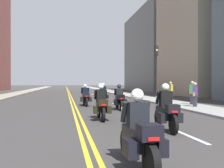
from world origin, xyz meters
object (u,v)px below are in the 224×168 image
object	(u,v)px
traffic_light_near	(156,64)
pedestrian_0	(195,95)
motorcycle_2	(101,105)
pedestrian_2	(171,92)
motorcycle_3	(119,99)
motorcycle_1	(166,111)
pedestrian_1	(192,93)
motorcycle_0	(139,136)
motorcycle_4	(85,97)
motorcycle_5	(103,94)

from	to	relation	value
traffic_light_near	pedestrian_0	xyz separation A→B (m)	(0.90, -4.84, -2.38)
motorcycle_2	pedestrian_2	distance (m)	11.97
motorcycle_3	pedestrian_0	world-z (taller)	pedestrian_0
pedestrian_0	pedestrian_2	world-z (taller)	pedestrian_2
traffic_light_near	pedestrian_0	bearing A→B (deg)	-79.52
motorcycle_1	pedestrian_1	xyz separation A→B (m)	(5.51, 8.83, 0.25)
motorcycle_1	traffic_light_near	xyz separation A→B (m)	(3.98, 12.06, 2.59)
motorcycle_0	motorcycle_3	distance (m)	11.04
pedestrian_1	pedestrian_2	size ratio (longest dim) A/B	1.01
traffic_light_near	pedestrian_1	bearing A→B (deg)	-64.59
pedestrian_1	pedestrian_0	bearing A→B (deg)	124.26
motorcycle_4	pedestrian_0	size ratio (longest dim) A/B	1.34
motorcycle_2	pedestrian_2	size ratio (longest dim) A/B	1.23
motorcycle_0	pedestrian_1	xyz separation A→B (m)	(7.55, 12.48, 0.30)
motorcycle_2	motorcycle_3	distance (m)	4.52
motorcycle_2	motorcycle_3	xyz separation A→B (m)	(1.71, 4.18, -0.03)
motorcycle_4	pedestrian_1	world-z (taller)	pedestrian_1
motorcycle_2	motorcycle_5	size ratio (longest dim) A/B	1.04
motorcycle_0	pedestrian_2	bearing A→B (deg)	62.29
motorcycle_0	motorcycle_2	world-z (taller)	motorcycle_2
pedestrian_1	pedestrian_2	world-z (taller)	pedestrian_1
pedestrian_2	motorcycle_1	bearing A→B (deg)	138.76
motorcycle_1	pedestrian_1	distance (m)	10.41
motorcycle_2	pedestrian_0	xyz separation A→B (m)	(6.74, 4.17, 0.21)
motorcycle_4	traffic_light_near	xyz separation A→B (m)	(6.00, 1.73, 2.61)
motorcycle_0	pedestrian_0	xyz separation A→B (m)	(6.91, 10.87, 0.25)
motorcycle_0	pedestrian_2	distance (m)	17.82
motorcycle_1	motorcycle_5	distance (m)	14.00
motorcycle_0	motorcycle_1	bearing A→B (deg)	57.86
motorcycle_0	motorcycle_1	size ratio (longest dim) A/B	0.96
motorcycle_4	motorcycle_3	bearing A→B (deg)	-61.18
motorcycle_0	motorcycle_4	size ratio (longest dim) A/B	0.94
motorcycle_5	pedestrian_1	bearing A→B (deg)	-42.26
motorcycle_4	motorcycle_0	bearing A→B (deg)	-92.33
motorcycle_4	motorcycle_5	distance (m)	4.11
motorcycle_2	motorcycle_4	bearing A→B (deg)	91.41
motorcycle_0	pedestrian_2	world-z (taller)	pedestrian_2
motorcycle_1	motorcycle_5	xyz separation A→B (m)	(-0.18, 13.99, -0.03)
pedestrian_0	pedestrian_2	xyz separation A→B (m)	(0.55, 5.32, 0.04)
motorcycle_5	traffic_light_near	bearing A→B (deg)	-25.03
pedestrian_0	pedestrian_2	bearing A→B (deg)	-140.27
motorcycle_2	motorcycle_4	world-z (taller)	motorcycle_2
motorcycle_3	pedestrian_1	xyz separation A→B (m)	(5.67, 1.60, 0.29)
motorcycle_1	traffic_light_near	bearing A→B (deg)	74.07
motorcycle_0	pedestrian_0	bearing A→B (deg)	54.57
motorcycle_1	motorcycle_3	distance (m)	7.23
motorcycle_0	pedestrian_1	world-z (taller)	pedestrian_1
motorcycle_0	motorcycle_2	size ratio (longest dim) A/B	0.97
motorcycle_1	traffic_light_near	size ratio (longest dim) A/B	0.47
traffic_light_near	motorcycle_5	bearing A→B (deg)	155.01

